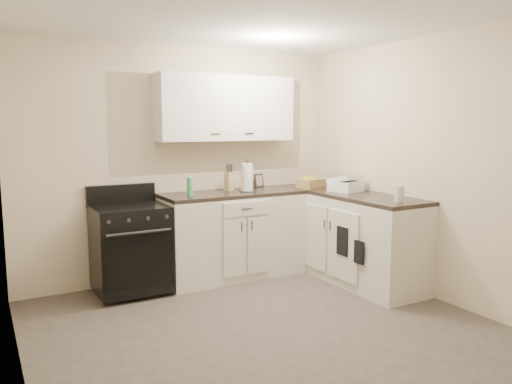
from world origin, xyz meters
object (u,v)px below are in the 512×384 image
wicker_basket (311,183)px  countertop_grill (346,186)px  stove (131,248)px  paper_towel (247,178)px  knife_block (229,182)px

wicker_basket → countertop_grill: bearing=-72.3°
stove → countertop_grill: countertop_grill is taller
paper_towel → countertop_grill: 1.09m
knife_block → stove: bearing=172.2°
stove → knife_block: (1.15, 0.14, 0.58)m
knife_block → paper_towel: size_ratio=0.66×
knife_block → wicker_basket: knife_block is taller
paper_towel → wicker_basket: paper_towel is taller
stove → paper_towel: 1.43m
knife_block → countertop_grill: size_ratio=0.67×
knife_block → countertop_grill: (1.09, -0.67, -0.05)m
wicker_basket → countertop_grill: size_ratio=1.01×
knife_block → wicker_basket: bearing=-27.5°
countertop_grill → knife_block: bearing=133.3°
knife_block → paper_towel: paper_towel is taller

